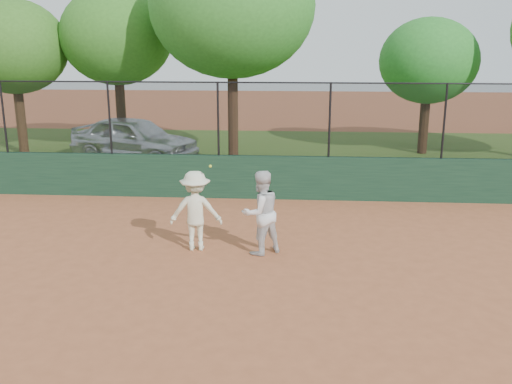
# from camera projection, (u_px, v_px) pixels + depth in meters

# --- Properties ---
(ground) EXTENTS (80.00, 80.00, 0.00)m
(ground) POSITION_uv_depth(u_px,v_px,m) (202.00, 288.00, 10.15)
(ground) COLOR #A65935
(ground) RESTS_ON ground
(back_wall) EXTENTS (26.00, 0.20, 1.20)m
(back_wall) POSITION_uv_depth(u_px,v_px,m) (237.00, 177.00, 15.78)
(back_wall) COLOR #1C3D27
(back_wall) RESTS_ON ground
(grass_strip) EXTENTS (36.00, 12.00, 0.01)m
(grass_strip) POSITION_uv_depth(u_px,v_px,m) (253.00, 155.00, 21.71)
(grass_strip) COLOR #314F18
(grass_strip) RESTS_ON ground
(parked_car) EXTENTS (5.14, 3.50, 1.62)m
(parked_car) POSITION_uv_depth(u_px,v_px,m) (134.00, 139.00, 20.54)
(parked_car) COLOR silver
(parked_car) RESTS_ON ground
(player_second) EXTENTS (1.08, 1.03, 1.75)m
(player_second) POSITION_uv_depth(u_px,v_px,m) (261.00, 213.00, 11.60)
(player_second) COLOR silver
(player_second) RESTS_ON ground
(player_main) EXTENTS (1.13, 0.70, 1.88)m
(player_main) POSITION_uv_depth(u_px,v_px,m) (196.00, 211.00, 11.83)
(player_main) COLOR beige
(player_main) RESTS_ON ground
(fence_assembly) EXTENTS (26.00, 0.06, 2.00)m
(fence_assembly) POSITION_uv_depth(u_px,v_px,m) (235.00, 118.00, 15.35)
(fence_assembly) COLOR black
(fence_assembly) RESTS_ON back_wall
(tree_0) EXTENTS (4.02, 3.65, 5.76)m
(tree_0) POSITION_uv_depth(u_px,v_px,m) (13.00, 47.00, 21.03)
(tree_0) COLOR #4C311B
(tree_0) RESTS_ON ground
(tree_1) EXTENTS (4.19, 3.81, 6.21)m
(tree_1) POSITION_uv_depth(u_px,v_px,m) (116.00, 36.00, 21.18)
(tree_1) COLOR #3E2A15
(tree_1) RESTS_ON ground
(tree_2) EXTENTS (5.54, 5.03, 7.75)m
(tree_2) POSITION_uv_depth(u_px,v_px,m) (232.00, 6.00, 18.88)
(tree_2) COLOR #472B19
(tree_2) RESTS_ON ground
(tree_3) EXTENTS (3.68, 3.35, 5.10)m
(tree_3) POSITION_uv_depth(u_px,v_px,m) (429.00, 61.00, 21.25)
(tree_3) COLOR #382212
(tree_3) RESTS_ON ground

